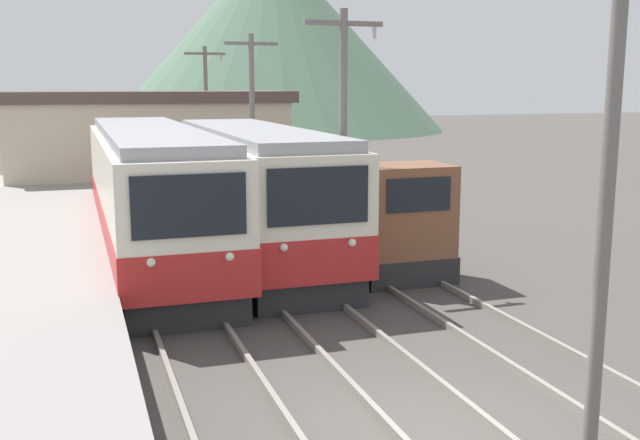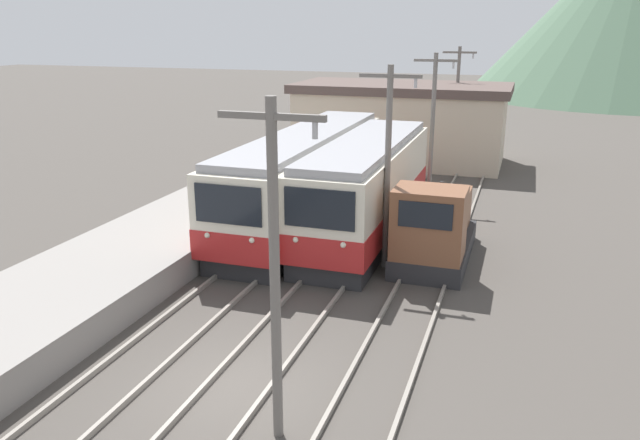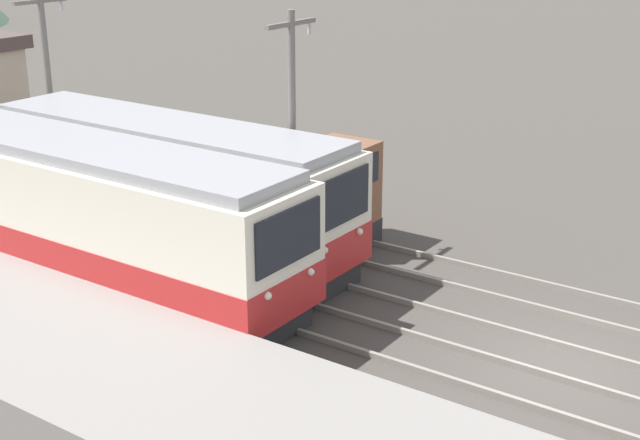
{
  "view_description": "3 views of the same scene",
  "coord_description": "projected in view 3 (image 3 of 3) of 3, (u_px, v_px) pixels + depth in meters",
  "views": [
    {
      "loc": [
        -4.73,
        -9.06,
        5.0
      ],
      "look_at": [
        0.63,
        6.97,
        1.91
      ],
      "focal_mm": 42.0,
      "sensor_mm": 36.0,
      "label": 1
    },
    {
      "loc": [
        5.9,
        -11.28,
        7.91
      ],
      "look_at": [
        -0.24,
        7.2,
        1.85
      ],
      "focal_mm": 35.0,
      "sensor_mm": 36.0,
      "label": 2
    },
    {
      "loc": [
        -16.65,
        -5.21,
        9.29
      ],
      "look_at": [
        0.93,
        6.95,
        1.68
      ],
      "focal_mm": 50.0,
      "sensor_mm": 36.0,
      "label": 3
    }
  ],
  "objects": [
    {
      "name": "track_right",
      "position": [
        613.0,
        313.0,
        21.26
      ],
      "size": [
        1.54,
        60.0,
        0.14
      ],
      "color": "gray",
      "rests_on": "ground"
    },
    {
      "name": "catenary_mast_mid",
      "position": [
        292.0,
        129.0,
        23.37
      ],
      "size": [
        2.0,
        0.2,
        6.78
      ],
      "color": "slate",
      "rests_on": "ground"
    },
    {
      "name": "commuter_train_center",
      "position": [
        168.0,
        193.0,
        24.55
      ],
      "size": [
        2.84,
        11.59,
        3.78
      ],
      "color": "#28282B",
      "rests_on": "ground"
    },
    {
      "name": "catenary_mast_far",
      "position": [
        49.0,
        88.0,
        28.56
      ],
      "size": [
        2.0,
        0.2,
        6.78
      ],
      "color": "slate",
      "rests_on": "ground"
    },
    {
      "name": "track_left",
      "position": [
        517.0,
        422.0,
        16.76
      ],
      "size": [
        1.54,
        60.0,
        0.14
      ],
      "color": "gray",
      "rests_on": "ground"
    },
    {
      "name": "ground_plane",
      "position": [
        565.0,
        370.0,
        18.8
      ],
      "size": [
        200.0,
        200.0,
        0.0
      ],
      "primitive_type": "plane",
      "color": "#47423D"
    },
    {
      "name": "commuter_train_left",
      "position": [
        67.0,
        215.0,
        22.86
      ],
      "size": [
        2.84,
        14.33,
        3.79
      ],
      "color": "#28282B",
      "rests_on": "ground"
    },
    {
      "name": "track_center",
      "position": [
        569.0,
        363.0,
        18.93
      ],
      "size": [
        1.54,
        60.0,
        0.14
      ],
      "color": "gray",
      "rests_on": "ground"
    },
    {
      "name": "shunting_locomotive",
      "position": [
        292.0,
        197.0,
        25.98
      ],
      "size": [
        2.4,
        5.42,
        3.0
      ],
      "color": "#28282B",
      "rests_on": "ground"
    }
  ]
}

